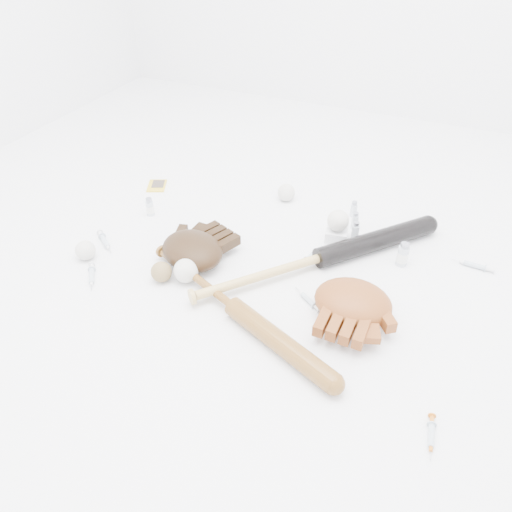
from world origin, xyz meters
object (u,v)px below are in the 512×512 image
at_px(bat_wood, 234,307).
at_px(bat_dark, 320,258).
at_px(glove_dark, 192,250).
at_px(pedestal, 336,234).

bearing_deg(bat_wood, bat_dark, 87.07).
bearing_deg(glove_dark, bat_dark, 42.57).
bearing_deg(glove_dark, pedestal, 60.47).
height_order(bat_wood, glove_dark, glove_dark).
bearing_deg(pedestal, bat_wood, -108.26).
relative_size(bat_wood, pedestal, 10.68).
relative_size(bat_wood, glove_dark, 3.01).
bearing_deg(bat_dark, pedestal, 38.75).
xyz_separation_m(bat_wood, pedestal, (0.16, 0.49, -0.01)).
height_order(bat_dark, bat_wood, bat_dark).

